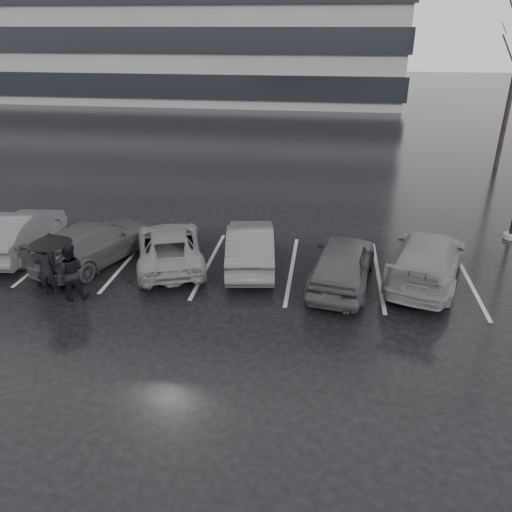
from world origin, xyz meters
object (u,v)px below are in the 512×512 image
object	(u,v)px
car_west_d	(19,232)
car_east	(427,258)
car_main	(343,263)
car_west_c	(95,242)
tree_north	(512,88)
car_west_b	(169,246)
pedestrian_left	(46,269)
pedestrian_right	(70,272)
car_west_a	(250,245)

from	to	relation	value
car_west_d	car_east	size ratio (longest dim) A/B	0.90
car_main	car_west_d	xyz separation A→B (m)	(-11.16, 0.84, 0.01)
car_west_c	tree_north	xyz separation A→B (m)	(17.02, 14.78, 3.56)
car_west_c	car_main	bearing A→B (deg)	-165.19
car_west_c	tree_north	distance (m)	22.83
car_west_c	car_west_b	bearing A→B (deg)	-158.42
car_west_b	pedestrian_left	xyz separation A→B (m)	(-2.96, -2.51, 0.19)
pedestrian_right	tree_north	xyz separation A→B (m)	(16.59, 17.33, 3.38)
pedestrian_left	car_west_d	bearing A→B (deg)	-65.03
car_west_a	car_east	size ratio (longest dim) A/B	0.87
car_west_a	tree_north	world-z (taller)	tree_north
car_main	pedestrian_right	xyz separation A→B (m)	(-7.80, -2.03, 0.14)
car_west_c	pedestrian_right	size ratio (longest dim) A/B	2.73
car_west_b	tree_north	size ratio (longest dim) A/B	0.53
car_west_a	pedestrian_right	bearing A→B (deg)	23.49
pedestrian_left	tree_north	size ratio (longest dim) A/B	0.19
car_main	pedestrian_right	bearing A→B (deg)	23.81
car_east	car_main	bearing A→B (deg)	31.90
car_east	pedestrian_right	bearing A→B (deg)	31.69
car_west_c	tree_north	bearing A→B (deg)	-120.60
tree_north	car_west_b	bearing A→B (deg)	-134.70
car_west_c	car_west_d	world-z (taller)	car_west_d
car_west_d	pedestrian_right	distance (m)	4.43
car_west_c	pedestrian_right	bearing A→B (deg)	118.05
car_west_d	car_east	distance (m)	13.76
car_west_a	tree_north	bearing A→B (deg)	-137.70
car_main	car_west_c	distance (m)	8.24
car_main	tree_north	size ratio (longest dim) A/B	0.50
car_west_a	car_west_b	size ratio (longest dim) A/B	0.95
pedestrian_left	tree_north	bearing A→B (deg)	-153.63
car_main	car_west_d	world-z (taller)	car_west_d
car_west_a	tree_north	xyz separation A→B (m)	(11.80, 14.36, 3.54)
car_main	tree_north	distance (m)	18.00
car_main	pedestrian_left	size ratio (longest dim) A/B	2.62
car_west_a	car_east	xyz separation A→B (m)	(5.60, -0.25, 0.01)
car_west_a	pedestrian_right	world-z (taller)	pedestrian_right
pedestrian_left	pedestrian_right	bearing A→B (deg)	149.62
car_west_b	pedestrian_left	distance (m)	3.88
car_west_a	car_west_d	xyz separation A→B (m)	(-8.16, -0.10, 0.03)
car_west_b	car_main	bearing A→B (deg)	153.86
pedestrian_right	car_west_b	bearing A→B (deg)	-147.32
car_west_d	pedestrian_right	size ratio (longest dim) A/B	2.57
car_west_a	pedestrian_left	bearing A→B (deg)	17.95
car_east	tree_north	xyz separation A→B (m)	(6.20, 14.61, 3.53)
car_west_b	car_west_c	size ratio (longest dim) A/B	0.95
car_west_b	car_west_c	bearing A→B (deg)	-16.37
car_west_d	tree_north	distance (m)	24.90
car_west_a	car_east	bearing A→B (deg)	169.16
car_west_c	car_east	world-z (taller)	car_east
car_main	car_west_b	size ratio (longest dim) A/B	0.95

